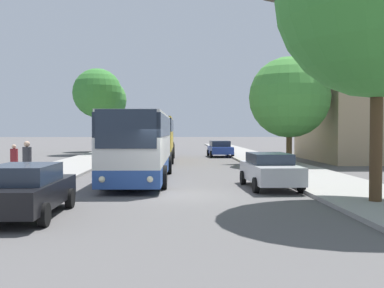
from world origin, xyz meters
The scene contains 13 objects.
ground_plane centered at (0.00, 0.00, 0.00)m, with size 300.00×300.00×0.00m, color #565454.
sidewalk_right centered at (7.00, 0.00, 0.07)m, with size 4.00×120.00×0.15m, color gray.
bus_front centered at (-1.66, 5.00, 1.74)m, with size 2.98×11.14×3.25m.
bus_middle centered at (-1.43, 18.93, 1.84)m, with size 2.77×11.30×3.44m.
bus_rear centered at (-1.48, 34.57, 1.84)m, with size 2.84×11.95×3.45m.
parked_car_left_curb centered at (-4.19, -4.17, 0.78)m, with size 2.00×4.49×1.50m.
parked_car_right_near centered at (4.04, 1.87, 0.78)m, with size 2.10×4.60×1.48m.
parked_car_right_far centered at (4.16, 24.40, 0.77)m, with size 2.26×4.08×1.48m.
pedestrian_waiting_near centered at (-7.80, 5.07, 0.96)m, with size 0.36×0.36×1.62m.
pedestrian_waiting_far centered at (-6.05, 1.62, 1.10)m, with size 0.36×0.36×1.87m.
tree_left_near centered at (-7.91, 29.11, 6.23)m, with size 4.98×4.98×8.60m.
tree_left_far centered at (-8.10, 35.26, 5.93)m, with size 4.96×4.96×8.27m.
tree_right_mid centered at (8.01, 14.21, 4.77)m, with size 5.66×5.66×7.45m.
Camera 1 is at (0.05, -16.98, 2.46)m, focal length 42.00 mm.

